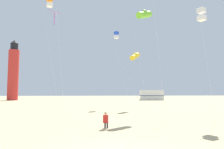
% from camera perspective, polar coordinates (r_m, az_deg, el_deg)
% --- Properties ---
extents(kite_flyer_standing, '(0.39, 0.54, 1.16)m').
position_cam_1_polar(kite_flyer_standing, '(14.29, -1.75, -12.53)').
color(kite_flyer_standing, red).
rests_on(kite_flyer_standing, ground).
extents(kite_box_orange, '(2.09, 1.94, 13.65)m').
position_cam_1_polar(kite_box_orange, '(26.64, -17.03, 18.72)').
color(kite_box_orange, silver).
rests_on(kite_box_orange, ground).
extents(kite_tube_gold, '(3.61, 3.91, 8.29)m').
position_cam_1_polar(kite_tube_gold, '(29.70, 6.44, 5.14)').
color(kite_tube_gold, silver).
rests_on(kite_tube_gold, ground).
extents(kite_box_white, '(1.09, 1.03, 9.99)m').
position_cam_1_polar(kite_box_white, '(20.61, 23.76, 15.11)').
color(kite_box_white, silver).
rests_on(kite_box_white, ground).
extents(kite_diamond_magenta, '(1.65, 1.65, 9.90)m').
position_cam_1_polar(kite_diamond_magenta, '(19.73, -15.70, 15.42)').
color(kite_diamond_magenta, silver).
rests_on(kite_diamond_magenta, ground).
extents(kite_box_blue, '(3.32, 2.50, 12.39)m').
position_cam_1_polar(kite_box_blue, '(34.43, 1.24, 10.91)').
color(kite_box_blue, silver).
rests_on(kite_box_blue, ground).
extents(kite_tube_lime, '(2.47, 2.53, 11.50)m').
position_cam_1_polar(kite_tube_lime, '(23.10, 8.98, 16.28)').
color(kite_tube_lime, silver).
rests_on(kite_tube_lime, ground).
extents(lighthouse_distant, '(2.80, 2.80, 16.80)m').
position_cam_1_polar(lighthouse_distant, '(62.85, -25.87, 0.66)').
color(lighthouse_distant, red).
rests_on(lighthouse_distant, ground).
extents(rv_van_white, '(6.54, 2.64, 2.80)m').
position_cam_1_polar(rv_van_white, '(58.82, 11.02, -5.67)').
color(rv_van_white, white).
rests_on(rv_van_white, ground).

